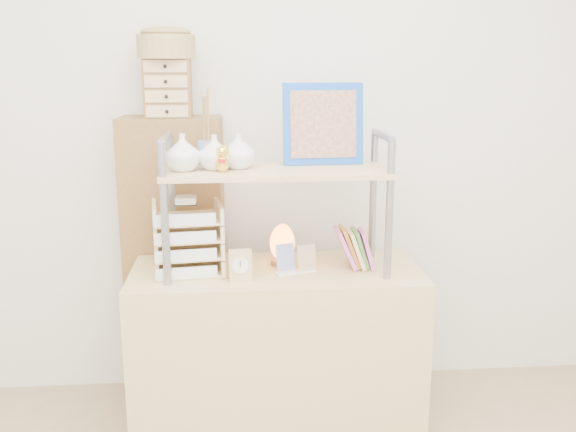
% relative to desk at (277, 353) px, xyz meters
% --- Properties ---
extents(room_shell, '(3.42, 3.41, 2.61)m').
position_rel_desk_xyz_m(room_shell, '(0.00, -0.81, 1.32)').
color(room_shell, silver).
rests_on(room_shell, ground).
extents(desk, '(1.20, 0.50, 0.75)m').
position_rel_desk_xyz_m(desk, '(0.00, 0.00, 0.00)').
color(desk, tan).
rests_on(desk, ground).
extents(cabinet, '(0.46, 0.26, 1.35)m').
position_rel_desk_xyz_m(cabinet, '(-0.45, 0.37, 0.30)').
color(cabinet, brown).
rests_on(cabinet, ground).
extents(hutch, '(0.90, 0.34, 0.76)m').
position_rel_desk_xyz_m(hutch, '(-0.05, 0.01, 0.80)').
color(hutch, gray).
rests_on(hutch, desk).
extents(letter_tray, '(0.29, 0.27, 0.32)m').
position_rel_desk_xyz_m(letter_tray, '(-0.36, -0.00, 0.50)').
color(letter_tray, '#DFBD86').
rests_on(letter_tray, desk).
extents(salt_lamp, '(0.12, 0.11, 0.18)m').
position_rel_desk_xyz_m(salt_lamp, '(0.03, 0.07, 0.46)').
color(salt_lamp, brown).
rests_on(salt_lamp, desk).
extents(desk_clock, '(0.09, 0.05, 0.12)m').
position_rel_desk_xyz_m(desk_clock, '(-0.15, -0.13, 0.44)').
color(desk_clock, tan).
rests_on(desk_clock, desk).
extents(postcard_stand, '(0.17, 0.10, 0.12)m').
position_rel_desk_xyz_m(postcard_stand, '(0.08, -0.04, 0.41)').
color(postcard_stand, white).
rests_on(postcard_stand, desk).
extents(drawer_chest, '(0.20, 0.16, 0.25)m').
position_rel_desk_xyz_m(drawer_chest, '(-0.45, 0.35, 1.10)').
color(drawer_chest, brown).
rests_on(drawer_chest, cabinet).
extents(woven_basket, '(0.25, 0.25, 0.10)m').
position_rel_desk_xyz_m(woven_basket, '(-0.45, 0.35, 1.28)').
color(woven_basket, olive).
rests_on(woven_basket, drawer_chest).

